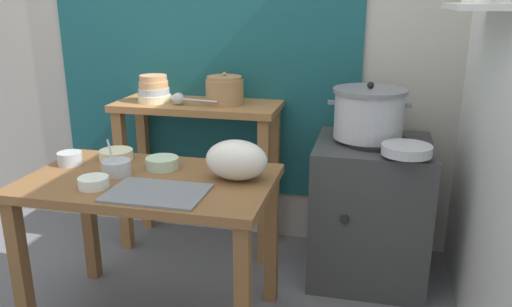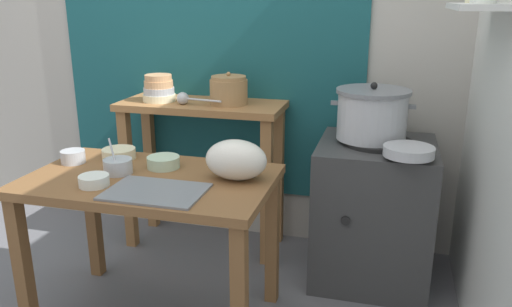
{
  "view_description": "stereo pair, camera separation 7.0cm",
  "coord_description": "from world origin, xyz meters",
  "px_view_note": "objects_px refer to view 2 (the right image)",
  "views": [
    {
      "loc": [
        0.87,
        -1.91,
        1.49
      ],
      "look_at": [
        0.38,
        0.19,
        0.82
      ],
      "focal_mm": 35.55,
      "sensor_mm": 36.0,
      "label": 1
    },
    {
      "loc": [
        0.93,
        -1.89,
        1.49
      ],
      "look_at": [
        0.38,
        0.19,
        0.82
      ],
      "focal_mm": 35.55,
      "sensor_mm": 36.0,
      "label": 2
    }
  ],
  "objects_px": {
    "bowl_stack_enamel": "(159,89)",
    "ladle": "(184,98)",
    "steamer_pot": "(372,114)",
    "clay_pot": "(229,90)",
    "stove_block": "(373,211)",
    "prep_bowl_0": "(94,180)",
    "back_shelf_table": "(203,139)",
    "prep_bowl_2": "(119,153)",
    "prep_bowl_1": "(73,156)",
    "serving_tray": "(156,192)",
    "prep_bowl_3": "(118,166)",
    "wide_pan": "(409,151)",
    "plastic_bag": "(236,160)",
    "prep_bowl_4": "(163,162)",
    "prep_table": "(151,200)"
  },
  "relations": [
    {
      "from": "steamer_pot",
      "to": "prep_bowl_4",
      "type": "height_order",
      "value": "steamer_pot"
    },
    {
      "from": "prep_bowl_1",
      "to": "prep_bowl_3",
      "type": "bearing_deg",
      "value": -15.87
    },
    {
      "from": "bowl_stack_enamel",
      "to": "prep_bowl_3",
      "type": "bearing_deg",
      "value": -79.23
    },
    {
      "from": "prep_bowl_3",
      "to": "prep_bowl_4",
      "type": "bearing_deg",
      "value": 38.24
    },
    {
      "from": "back_shelf_table",
      "to": "prep_bowl_2",
      "type": "relative_size",
      "value": 5.88
    },
    {
      "from": "stove_block",
      "to": "wide_pan",
      "type": "bearing_deg",
      "value": -58.68
    },
    {
      "from": "back_shelf_table",
      "to": "clay_pot",
      "type": "bearing_deg",
      "value": 0.0
    },
    {
      "from": "bowl_stack_enamel",
      "to": "ladle",
      "type": "distance_m",
      "value": 0.19
    },
    {
      "from": "prep_bowl_0",
      "to": "back_shelf_table",
      "type": "bearing_deg",
      "value": 82.44
    },
    {
      "from": "steamer_pot",
      "to": "wide_pan",
      "type": "distance_m",
      "value": 0.34
    },
    {
      "from": "ladle",
      "to": "steamer_pot",
      "type": "bearing_deg",
      "value": -1.6
    },
    {
      "from": "stove_block",
      "to": "prep_bowl_1",
      "type": "relative_size",
      "value": 6.8
    },
    {
      "from": "prep_bowl_4",
      "to": "stove_block",
      "type": "bearing_deg",
      "value": 28.66
    },
    {
      "from": "prep_bowl_2",
      "to": "steamer_pot",
      "type": "bearing_deg",
      "value": 21.65
    },
    {
      "from": "prep_table",
      "to": "prep_bowl_3",
      "type": "bearing_deg",
      "value": 177.89
    },
    {
      "from": "prep_table",
      "to": "bowl_stack_enamel",
      "type": "relative_size",
      "value": 5.77
    },
    {
      "from": "prep_bowl_0",
      "to": "prep_bowl_1",
      "type": "bearing_deg",
      "value": 137.09
    },
    {
      "from": "plastic_bag",
      "to": "prep_bowl_3",
      "type": "xyz_separation_m",
      "value": [
        -0.54,
        -0.07,
        -0.05
      ]
    },
    {
      "from": "plastic_bag",
      "to": "bowl_stack_enamel",
      "type": "bearing_deg",
      "value": 134.72
    },
    {
      "from": "plastic_bag",
      "to": "prep_bowl_3",
      "type": "height_order",
      "value": "plastic_bag"
    },
    {
      "from": "clay_pot",
      "to": "ladle",
      "type": "xyz_separation_m",
      "value": [
        -0.24,
        -0.08,
        -0.04
      ]
    },
    {
      "from": "prep_bowl_1",
      "to": "prep_bowl_2",
      "type": "xyz_separation_m",
      "value": [
        0.18,
        0.12,
        -0.01
      ]
    },
    {
      "from": "plastic_bag",
      "to": "clay_pot",
      "type": "bearing_deg",
      "value": 110.13
    },
    {
      "from": "plastic_bag",
      "to": "wide_pan",
      "type": "relative_size",
      "value": 1.17
    },
    {
      "from": "prep_table",
      "to": "prep_bowl_3",
      "type": "relative_size",
      "value": 6.74
    },
    {
      "from": "serving_tray",
      "to": "prep_bowl_0",
      "type": "height_order",
      "value": "prep_bowl_0"
    },
    {
      "from": "bowl_stack_enamel",
      "to": "wide_pan",
      "type": "bearing_deg",
      "value": -13.58
    },
    {
      "from": "plastic_bag",
      "to": "prep_table",
      "type": "bearing_deg",
      "value": -169.45
    },
    {
      "from": "serving_tray",
      "to": "prep_bowl_3",
      "type": "height_order",
      "value": "prep_bowl_3"
    },
    {
      "from": "prep_table",
      "to": "back_shelf_table",
      "type": "bearing_deg",
      "value": 93.49
    },
    {
      "from": "back_shelf_table",
      "to": "bowl_stack_enamel",
      "type": "xyz_separation_m",
      "value": [
        -0.25,
        -0.03,
        0.29
      ]
    },
    {
      "from": "prep_bowl_1",
      "to": "prep_bowl_0",
      "type": "bearing_deg",
      "value": -42.91
    },
    {
      "from": "stove_block",
      "to": "serving_tray",
      "type": "bearing_deg",
      "value": -135.87
    },
    {
      "from": "stove_block",
      "to": "bowl_stack_enamel",
      "type": "xyz_separation_m",
      "value": [
        -1.27,
        0.1,
        0.59
      ]
    },
    {
      "from": "serving_tray",
      "to": "prep_bowl_2",
      "type": "xyz_separation_m",
      "value": [
        -0.38,
        0.38,
        0.02
      ]
    },
    {
      "from": "prep_table",
      "to": "bowl_stack_enamel",
      "type": "xyz_separation_m",
      "value": [
        -0.3,
        0.76,
        0.36
      ]
    },
    {
      "from": "plastic_bag",
      "to": "steamer_pot",
      "type": "bearing_deg",
      "value": 48.19
    },
    {
      "from": "stove_block",
      "to": "plastic_bag",
      "type": "relative_size",
      "value": 2.85
    },
    {
      "from": "steamer_pot",
      "to": "prep_bowl_0",
      "type": "height_order",
      "value": "steamer_pot"
    },
    {
      "from": "back_shelf_table",
      "to": "ladle",
      "type": "relative_size",
      "value": 3.44
    },
    {
      "from": "serving_tray",
      "to": "prep_bowl_3",
      "type": "relative_size",
      "value": 2.45
    },
    {
      "from": "ladle",
      "to": "back_shelf_table",
      "type": "bearing_deg",
      "value": 48.48
    },
    {
      "from": "steamer_pot",
      "to": "prep_bowl_0",
      "type": "bearing_deg",
      "value": -142.58
    },
    {
      "from": "wide_pan",
      "to": "plastic_bag",
      "type": "bearing_deg",
      "value": -154.43
    },
    {
      "from": "clay_pot",
      "to": "stove_block",
      "type": "bearing_deg",
      "value": -8.72
    },
    {
      "from": "serving_tray",
      "to": "prep_bowl_0",
      "type": "relative_size",
      "value": 3.14
    },
    {
      "from": "prep_bowl_2",
      "to": "prep_bowl_3",
      "type": "relative_size",
      "value": 1.0
    },
    {
      "from": "bowl_stack_enamel",
      "to": "plastic_bag",
      "type": "height_order",
      "value": "bowl_stack_enamel"
    },
    {
      "from": "prep_bowl_1",
      "to": "stove_block",
      "type": "bearing_deg",
      "value": 22.06
    },
    {
      "from": "back_shelf_table",
      "to": "ladle",
      "type": "xyz_separation_m",
      "value": [
        -0.07,
        -0.08,
        0.26
      ]
    }
  ]
}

